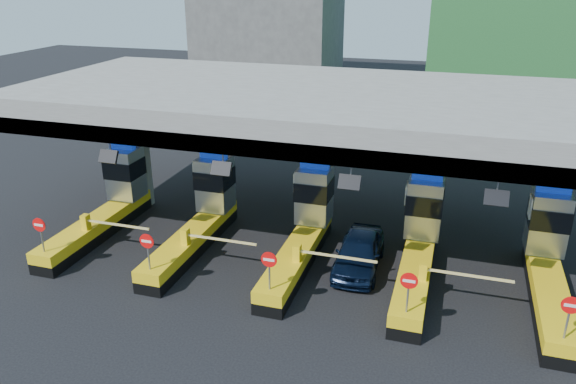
% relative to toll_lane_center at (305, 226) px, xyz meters
% --- Properties ---
extents(ground, '(120.00, 120.00, 0.00)m').
position_rel_toll_lane_center_xyz_m(ground, '(-0.00, -0.28, -1.40)').
color(ground, black).
rests_on(ground, ground).
extents(toll_canopy, '(28.00, 12.09, 7.00)m').
position_rel_toll_lane_center_xyz_m(toll_canopy, '(-0.00, 2.59, 4.74)').
color(toll_canopy, slate).
rests_on(toll_canopy, ground).
extents(toll_lane_far_left, '(4.43, 8.00, 4.16)m').
position_rel_toll_lane_center_xyz_m(toll_lane_far_left, '(-10.00, 0.00, 0.00)').
color(toll_lane_far_left, black).
rests_on(toll_lane_far_left, ground).
extents(toll_lane_left, '(4.43, 8.00, 4.16)m').
position_rel_toll_lane_center_xyz_m(toll_lane_left, '(-5.00, 0.00, 0.00)').
color(toll_lane_left, black).
rests_on(toll_lane_left, ground).
extents(toll_lane_center, '(4.43, 8.00, 4.16)m').
position_rel_toll_lane_center_xyz_m(toll_lane_center, '(0.00, 0.00, 0.00)').
color(toll_lane_center, black).
rests_on(toll_lane_center, ground).
extents(toll_lane_right, '(4.43, 8.00, 4.16)m').
position_rel_toll_lane_center_xyz_m(toll_lane_right, '(5.00, 0.00, 0.00)').
color(toll_lane_right, black).
rests_on(toll_lane_right, ground).
extents(toll_lane_far_right, '(4.43, 8.00, 4.16)m').
position_rel_toll_lane_center_xyz_m(toll_lane_far_right, '(10.00, 0.00, 0.00)').
color(toll_lane_far_right, black).
rests_on(toll_lane_far_right, ground).
extents(bg_building_concrete, '(14.00, 10.00, 18.00)m').
position_rel_toll_lane_center_xyz_m(bg_building_concrete, '(-14.00, 35.72, 7.60)').
color(bg_building_concrete, '#4C4C49').
rests_on(bg_building_concrete, ground).
extents(van, '(1.95, 4.62, 1.56)m').
position_rel_toll_lane_center_xyz_m(van, '(2.56, -0.60, -0.62)').
color(van, black).
rests_on(van, ground).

